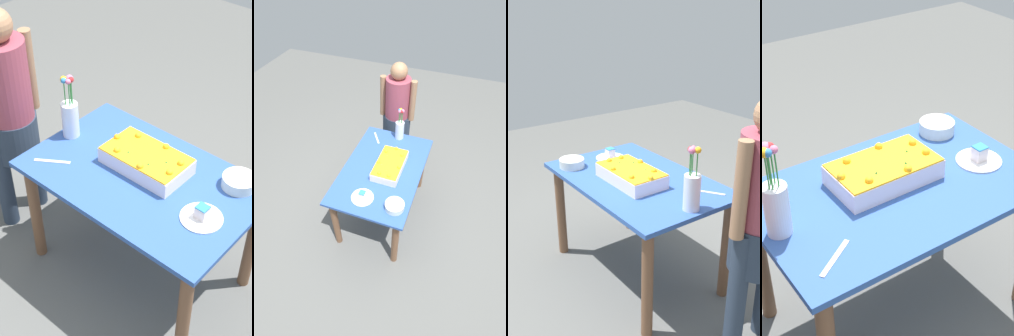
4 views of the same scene
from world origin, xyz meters
TOP-DOWN VIEW (x-y plane):
  - ground_plane at (0.00, 0.00)m, footprint 8.00×8.00m
  - dining_table at (0.00, 0.00)m, footprint 1.27×0.80m
  - sheet_cake at (0.03, -0.07)m, footprint 0.47×0.27m
  - serving_plate_with_slice at (-0.43, 0.06)m, footprint 0.22×0.22m
  - cake_knife at (0.45, 0.24)m, footprint 0.18×0.13m
  - flower_vase at (0.55, -0.01)m, footprint 0.10×0.10m
  - fruit_bowl at (-0.44, -0.27)m, footprint 0.18×0.18m

SIDE VIEW (x-z plane):
  - ground_plane at x=0.00m, z-range 0.00..0.00m
  - dining_table at x=0.00m, z-range 0.24..1.01m
  - cake_knife at x=0.45m, z-range 0.76..0.77m
  - serving_plate_with_slice at x=-0.43m, z-range 0.74..0.82m
  - fruit_bowl at x=-0.44m, z-range 0.76..0.83m
  - sheet_cake at x=0.03m, z-range 0.75..0.87m
  - flower_vase at x=0.55m, z-range 0.70..1.10m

